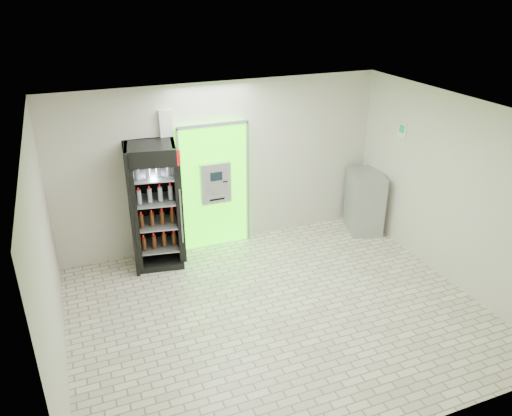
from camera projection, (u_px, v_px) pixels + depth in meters
ground at (278, 312)px, 7.50m from camera, size 6.00×6.00×0.00m
room_shell at (280, 200)px, 6.72m from camera, size 6.00×6.00×6.00m
atm_assembly at (214, 185)px, 8.97m from camera, size 1.30×0.24×2.33m
pillar at (170, 184)px, 8.69m from camera, size 0.22×0.11×2.60m
beverage_cooler at (155, 208)px, 8.42m from camera, size 0.92×0.86×2.16m
steel_cabinet at (364, 201)px, 9.76m from camera, size 0.85×1.02×1.18m
exit_sign at (402, 130)px, 8.79m from camera, size 0.02×0.22×0.26m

